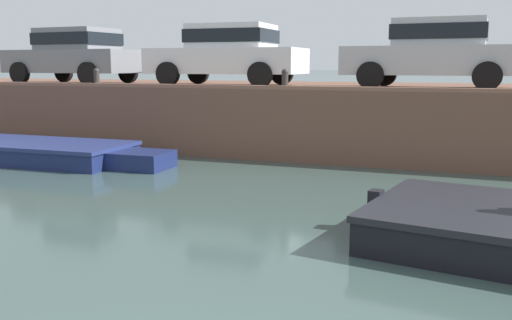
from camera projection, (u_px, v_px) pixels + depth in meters
name	position (u px, v px, depth m)	size (l,w,h in m)	color
ground_plane	(336.00, 235.00, 7.16)	(400.00, 400.00, 0.00)	#384C47
far_quay_wall	(407.00, 118.00, 14.34)	(60.00, 6.00, 1.59)	brown
far_wall_coping	(393.00, 89.00, 11.54)	(60.00, 0.24, 0.08)	brown
boat_moored_west_navy	(19.00, 150.00, 12.77)	(6.88, 1.99, 0.43)	navy
car_leftmost_grey	(76.00, 53.00, 16.34)	(3.98, 2.10, 1.54)	slate
car_left_inner_white	(229.00, 52.00, 14.68)	(4.01, 2.03, 1.54)	white
car_centre_silver	(435.00, 51.00, 12.90)	(3.93, 2.09, 1.54)	#B7BABC
mooring_bollard_west	(97.00, 76.00, 14.15)	(0.15, 0.15, 0.45)	#2D2B28
mooring_bollard_mid	(285.00, 78.00, 12.44)	(0.15, 0.15, 0.45)	#2D2B28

